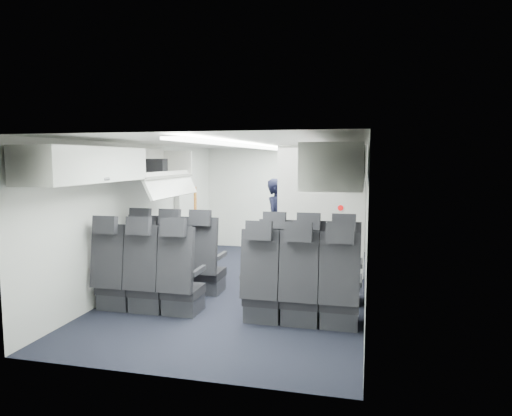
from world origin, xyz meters
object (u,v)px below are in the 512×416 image
at_px(seat_row_front, 240,268).
at_px(carry_on_bag, 153,167).
at_px(seat_row_mid, 221,285).
at_px(galley_unit, 328,207).
at_px(flight_attendant, 278,223).
at_px(boarding_door, 187,210).

distance_m(seat_row_front, carry_on_bag, 2.02).
bearing_deg(seat_row_mid, seat_row_front, 90.00).
bearing_deg(carry_on_bag, galley_unit, 43.30).
relative_size(seat_row_front, seat_row_mid, 1.00).
bearing_deg(seat_row_front, carry_on_bag, 169.80).
bearing_deg(flight_attendant, seat_row_mid, -166.10).
relative_size(seat_row_front, carry_on_bag, 8.52).
xyz_separation_m(seat_row_front, carry_on_bag, (-1.43, 0.26, 1.41)).
relative_size(flight_attendant, carry_on_bag, 4.04).
xyz_separation_m(seat_row_mid, boarding_door, (-1.64, 2.99, 0.55)).
height_order(galley_unit, boarding_door, galley_unit).
relative_size(galley_unit, flight_attendant, 1.20).
relative_size(seat_row_mid, galley_unit, 1.75).
relative_size(galley_unit, carry_on_bag, 4.86).
distance_m(seat_row_front, seat_row_mid, 0.90).
bearing_deg(seat_row_front, galley_unit, 73.72).
bearing_deg(boarding_door, carry_on_bag, -83.46).
xyz_separation_m(galley_unit, flight_attendant, (-0.78, -1.40, -0.16)).
bearing_deg(galley_unit, flight_attendant, -119.08).
distance_m(boarding_door, carry_on_bag, 2.03).
bearing_deg(seat_row_front, seat_row_mid, -90.00).
distance_m(seat_row_front, boarding_door, 2.71).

